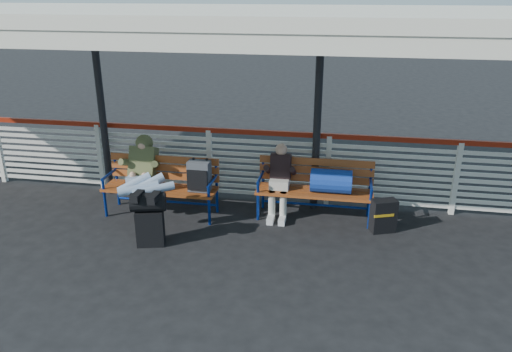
% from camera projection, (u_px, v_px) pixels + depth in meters
% --- Properties ---
extents(ground, '(60.00, 60.00, 0.00)m').
position_uv_depth(ground, '(175.00, 249.00, 6.97)').
color(ground, black).
rests_on(ground, ground).
extents(fence, '(12.08, 0.08, 1.24)m').
position_uv_depth(fence, '(210.00, 161.00, 8.48)').
color(fence, silver).
rests_on(fence, ground).
extents(canopy, '(12.60, 3.60, 3.16)m').
position_uv_depth(canopy, '(183.00, 18.00, 6.69)').
color(canopy, silver).
rests_on(canopy, ground).
extents(luggage_stack, '(0.53, 0.38, 0.79)m').
position_uv_depth(luggage_stack, '(149.00, 217.00, 6.94)').
color(luggage_stack, black).
rests_on(luggage_stack, ground).
extents(bench_left, '(1.80, 0.56, 0.95)m').
position_uv_depth(bench_left, '(174.00, 179.00, 7.82)').
color(bench_left, '#9B481E').
rests_on(bench_left, ground).
extents(bench_right, '(1.80, 0.56, 0.92)m').
position_uv_depth(bench_right, '(324.00, 182.00, 7.69)').
color(bench_right, '#9B481E').
rests_on(bench_right, ground).
extents(traveler_man, '(0.94, 1.64, 0.77)m').
position_uv_depth(traveler_man, '(144.00, 180.00, 7.54)').
color(traveler_man, '#97AECB').
rests_on(traveler_man, ground).
extents(companion_person, '(0.32, 0.66, 1.15)m').
position_uv_depth(companion_person, '(280.00, 180.00, 7.81)').
color(companion_person, beige).
rests_on(companion_person, ground).
extents(suitcase_side, '(0.41, 0.33, 0.50)m').
position_uv_depth(suitcase_side, '(383.00, 216.00, 7.39)').
color(suitcase_side, black).
rests_on(suitcase_side, ground).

